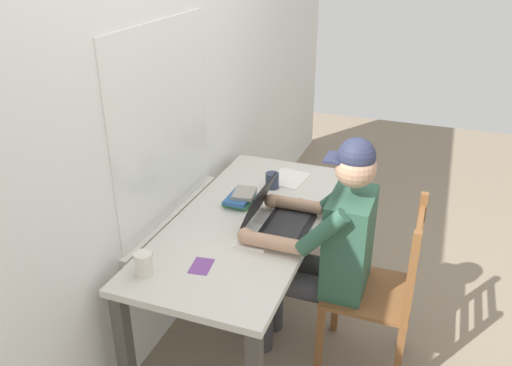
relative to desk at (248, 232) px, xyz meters
name	(u,v)px	position (x,y,z in m)	size (l,w,h in m)	color
ground_plane	(249,324)	(0.00, 0.00, -0.62)	(8.00, 8.00, 0.00)	gray
back_wall	(165,101)	(0.00, 0.44, 0.67)	(6.00, 0.08, 2.60)	silver
desk	(248,232)	(0.00, 0.00, 0.00)	(1.58, 0.72, 0.71)	beige
seated_person	(327,243)	(-0.05, -0.44, 0.06)	(0.50, 0.60, 1.25)	#2D5642
wooden_chair	(380,292)	(-0.05, -0.72, -0.16)	(0.42, 0.42, 0.94)	brown
laptop	(275,217)	(-0.02, -0.16, 0.14)	(0.33, 0.32, 0.22)	black
computer_mouse	(300,202)	(0.24, -0.21, 0.10)	(0.06, 0.10, 0.03)	black
coffee_mug_white	(144,263)	(-0.62, 0.25, 0.14)	(0.12, 0.08, 0.10)	silver
coffee_mug_dark	(272,180)	(0.39, 0.00, 0.13)	(0.12, 0.08, 0.09)	#2D384C
book_stack_main	(241,198)	(0.15, 0.10, 0.12)	(0.20, 0.17, 0.07)	#38844C
paper_pile_near_laptop	(288,178)	(0.53, -0.05, 0.09)	(0.25, 0.20, 0.01)	white
paper_pile_back_corner	(255,237)	(-0.17, -0.10, 0.09)	(0.23, 0.16, 0.01)	white
landscape_photo_print	(201,266)	(-0.48, 0.04, 0.09)	(0.13, 0.09, 0.00)	#7A4293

